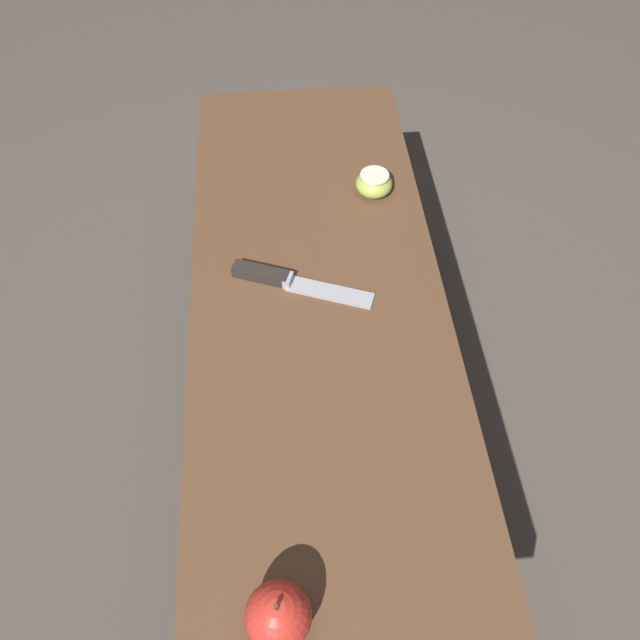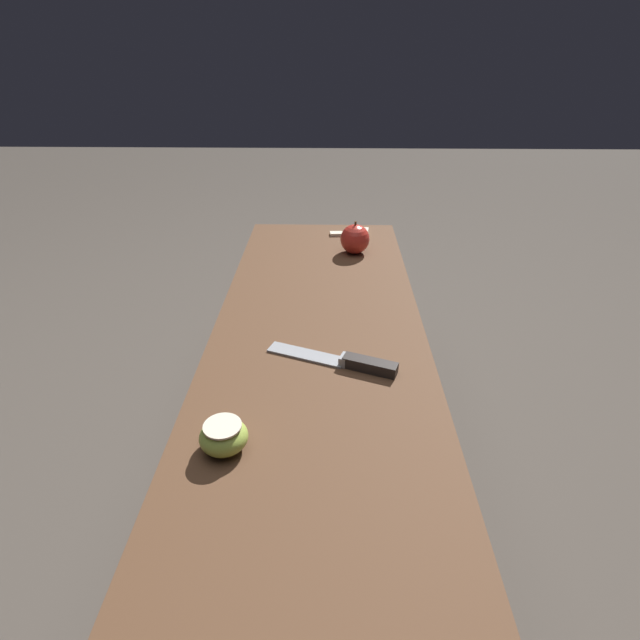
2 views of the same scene
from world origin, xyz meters
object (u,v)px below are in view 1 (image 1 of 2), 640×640
object	(u,v)px
apple_whole	(278,616)
knife	(281,279)
apple_cut	(374,183)
wooden_bench	(321,357)

from	to	relation	value
apple_whole	knife	bearing A→B (deg)	177.00
knife	apple_cut	size ratio (longest dim) A/B	3.43
wooden_bench	apple_cut	xyz separation A→B (m)	(-0.29, 0.12, 0.11)
wooden_bench	apple_cut	size ratio (longest dim) A/B	18.89
wooden_bench	apple_whole	size ratio (longest dim) A/B	14.90
wooden_bench	knife	bearing A→B (deg)	-148.87
apple_cut	knife	bearing A→B (deg)	-41.76
knife	apple_whole	bearing A→B (deg)	-72.17
wooden_bench	apple_cut	bearing A→B (deg)	157.65
wooden_bench	apple_whole	bearing A→B (deg)	-11.49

